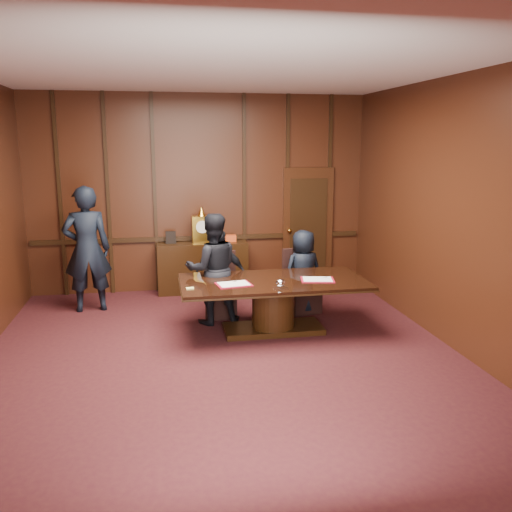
{
  "coord_description": "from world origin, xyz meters",
  "views": [
    {
      "loc": [
        -0.75,
        -6.24,
        2.67
      ],
      "look_at": [
        0.62,
        1.27,
        1.05
      ],
      "focal_mm": 38.0,
      "sensor_mm": 36.0,
      "label": 1
    }
  ],
  "objects": [
    {
      "name": "room",
      "position": [
        0.07,
        0.14,
        1.72
      ],
      "size": [
        7.0,
        7.04,
        3.5
      ],
      "color": "black",
      "rests_on": "ground"
    },
    {
      "name": "sideboard",
      "position": [
        0.0,
        3.26,
        0.49
      ],
      "size": [
        1.6,
        0.45,
        1.54
      ],
      "color": "black",
      "rests_on": "ground"
    },
    {
      "name": "conference_table",
      "position": [
        0.81,
        0.96,
        0.51
      ],
      "size": [
        2.62,
        1.32,
        0.76
      ],
      "color": "black",
      "rests_on": "ground"
    },
    {
      "name": "folder_left",
      "position": [
        0.22,
        0.81,
        0.77
      ],
      "size": [
        0.51,
        0.4,
        0.02
      ],
      "rotation": [
        0.0,
        0.0,
        0.15
      ],
      "color": "maroon",
      "rests_on": "conference_table"
    },
    {
      "name": "folder_right",
      "position": [
        1.42,
        0.85,
        0.77
      ],
      "size": [
        0.52,
        0.41,
        0.02
      ],
      "rotation": [
        0.0,
        0.0,
        -0.19
      ],
      "color": "maroon",
      "rests_on": "conference_table"
    },
    {
      "name": "inkstand",
      "position": [
        0.81,
        0.51,
        0.81
      ],
      "size": [
        0.2,
        0.14,
        0.12
      ],
      "color": "white",
      "rests_on": "conference_table"
    },
    {
      "name": "notepad",
      "position": [
        -0.37,
        0.71,
        0.77
      ],
      "size": [
        0.1,
        0.08,
        0.01
      ],
      "primitive_type": "cube",
      "rotation": [
        0.0,
        0.0,
        0.06
      ],
      "color": "#F5E477",
      "rests_on": "conference_table"
    },
    {
      "name": "chair_left",
      "position": [
        0.16,
        1.84,
        0.29
      ],
      "size": [
        0.52,
        0.52,
        0.99
      ],
      "rotation": [
        0.0,
        0.0,
        -0.1
      ],
      "color": "black",
      "rests_on": "ground"
    },
    {
      "name": "chair_right",
      "position": [
        1.45,
        1.84,
        0.29
      ],
      "size": [
        0.58,
        0.58,
        0.99
      ],
      "rotation": [
        0.0,
        0.0,
        0.24
      ],
      "color": "black",
      "rests_on": "ground"
    },
    {
      "name": "signatory_left",
      "position": [
        0.16,
        1.76,
        0.68
      ],
      "size": [
        0.86,
        0.58,
        1.36
      ],
      "primitive_type": "imported",
      "rotation": [
        0.0,
        0.0,
        2.81
      ],
      "color": "black",
      "rests_on": "ground"
    },
    {
      "name": "signatory_right",
      "position": [
        1.46,
        1.76,
        0.66
      ],
      "size": [
        0.73,
        0.57,
        1.33
      ],
      "primitive_type": "imported",
      "rotation": [
        0.0,
        0.0,
        3.39
      ],
      "color": "black",
      "rests_on": "ground"
    },
    {
      "name": "witness_left",
      "position": [
        -1.88,
        2.47,
        1.0
      ],
      "size": [
        0.79,
        0.58,
        2.01
      ],
      "primitive_type": "imported",
      "rotation": [
        0.0,
        0.0,
        3.28
      ],
      "color": "black",
      "rests_on": "ground"
    },
    {
      "name": "witness_right",
      "position": [
        0.01,
        1.51,
        0.83
      ],
      "size": [
        0.83,
        0.66,
        1.65
      ],
      "primitive_type": "imported",
      "rotation": [
        0.0,
        0.0,
        3.18
      ],
      "color": "black",
      "rests_on": "ground"
    }
  ]
}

